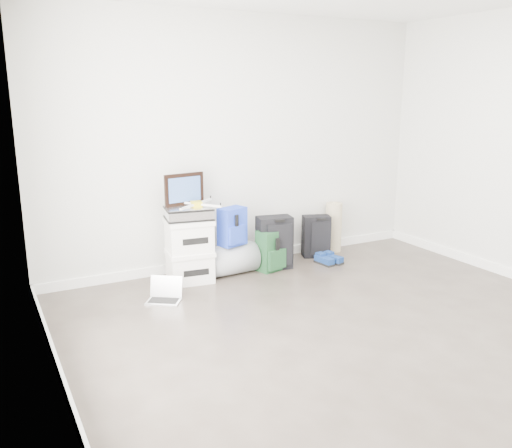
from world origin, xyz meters
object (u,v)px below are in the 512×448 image
laptop (165,295)px  boxes_stack (190,250)px  large_suitcase (275,243)px  duffel_bag (232,259)px  carry_on (316,236)px  briefcase (188,213)px

laptop → boxes_stack: bearing=78.3°
large_suitcase → laptop: (-1.37, -0.35, -0.24)m
duffel_bag → large_suitcase: (0.50, -0.04, 0.13)m
laptop → carry_on: bearing=48.2°
carry_on → laptop: size_ratio=1.31×
large_suitcase → carry_on: 0.66m
carry_on → laptop: 2.09m
boxes_stack → laptop: boxes_stack is taller
carry_on → laptop: carry_on is taller
large_suitcase → briefcase: bearing=-171.4°
briefcase → duffel_bag: briefcase is taller
carry_on → laptop: (-2.02, -0.50, -0.19)m
briefcase → carry_on: briefcase is taller
duffel_bag → carry_on: 1.15m
carry_on → duffel_bag: bearing=-155.6°
boxes_stack → carry_on: bearing=10.6°
carry_on → large_suitcase: bearing=-148.2°
boxes_stack → carry_on: size_ratio=1.33×
large_suitcase → laptop: large_suitcase is taller
duffel_bag → laptop: bearing=-158.7°
briefcase → boxes_stack: bearing=0.0°
duffel_bag → carry_on: bearing=2.3°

